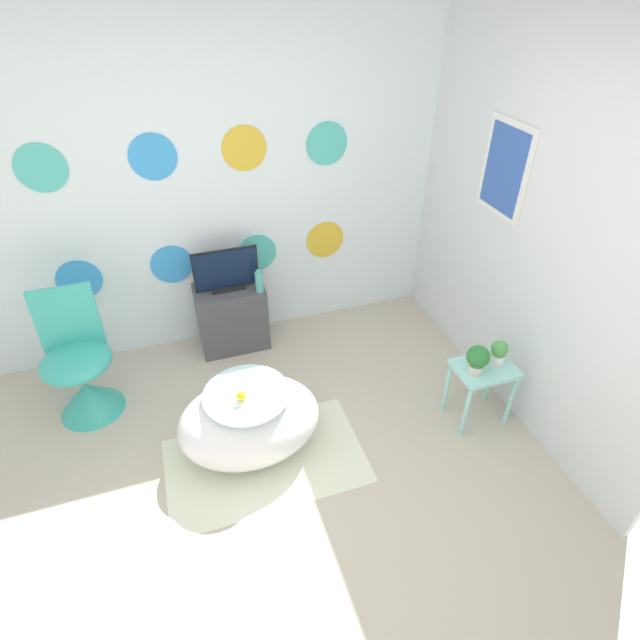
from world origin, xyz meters
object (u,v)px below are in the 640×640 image
object	(u,v)px
chair	(83,378)
tv	(226,271)
potted_plant_left	(478,358)
vase	(259,282)
potted_plant_right	(499,352)
bathtub	(250,421)

from	to	relation	value
chair	tv	distance (m)	1.25
tv	potted_plant_left	xyz separation A→B (m)	(1.36, -1.35, -0.13)
vase	tv	bearing A→B (deg)	152.44
chair	vase	world-z (taller)	chair
chair	potted_plant_right	world-z (taller)	chair
tv	potted_plant_left	bearing A→B (deg)	-44.81
vase	potted_plant_left	xyz separation A→B (m)	(1.14, -1.23, -0.07)
vase	potted_plant_left	distance (m)	1.68
bathtub	chair	world-z (taller)	chair
chair	tv	size ratio (longest dim) A/B	1.85
chair	potted_plant_right	bearing A→B (deg)	-19.07
bathtub	potted_plant_right	xyz separation A→B (m)	(1.63, -0.19, 0.29)
chair	potted_plant_left	size ratio (longest dim) A/B	4.57
tv	vase	size ratio (longest dim) A/B	2.68
bathtub	potted_plant_right	distance (m)	1.67
vase	potted_plant_left	size ratio (longest dim) A/B	0.92
vase	potted_plant_right	world-z (taller)	vase
bathtub	chair	bearing A→B (deg)	144.57
potted_plant_right	chair	bearing A→B (deg)	160.93
chair	potted_plant_left	bearing A→B (deg)	-20.95
tv	vase	distance (m)	0.26
potted_plant_right	vase	bearing A→B (deg)	137.53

